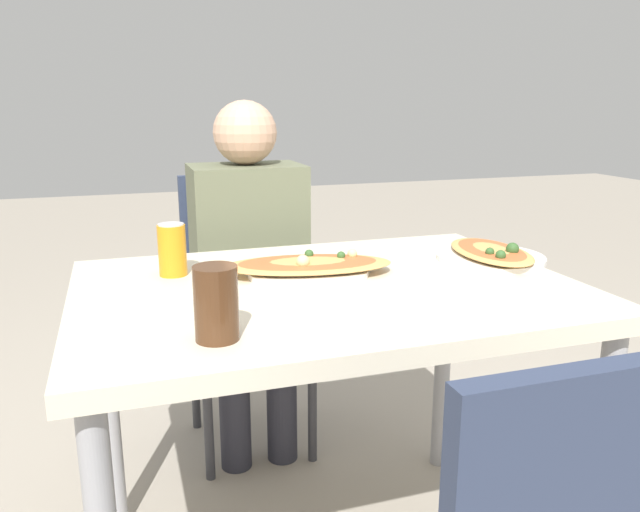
# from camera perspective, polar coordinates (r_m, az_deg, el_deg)

# --- Properties ---
(dining_table) EXTENTS (1.12, 0.80, 0.76)m
(dining_table) POSITION_cam_1_polar(r_m,az_deg,el_deg) (1.45, 0.70, -5.79)
(dining_table) COLOR beige
(dining_table) RESTS_ON ground_plane
(chair_far_seated) EXTENTS (0.40, 0.40, 0.92)m
(chair_far_seated) POSITION_cam_1_polar(r_m,az_deg,el_deg) (2.15, -6.99, -3.53)
(chair_far_seated) COLOR #2D3851
(chair_far_seated) RESTS_ON ground_plane
(person_seated) EXTENTS (0.35, 0.26, 1.17)m
(person_seated) POSITION_cam_1_polar(r_m,az_deg,el_deg) (2.00, -6.47, 0.09)
(person_seated) COLOR #2D2D38
(person_seated) RESTS_ON ground_plane
(pizza_main) EXTENTS (0.43, 0.29, 0.06)m
(pizza_main) POSITION_cam_1_polar(r_m,az_deg,el_deg) (1.50, -1.09, -0.98)
(pizza_main) COLOR white
(pizza_main) RESTS_ON dining_table
(soda_can) EXTENTS (0.07, 0.07, 0.12)m
(soda_can) POSITION_cam_1_polar(r_m,az_deg,el_deg) (1.52, -13.36, 0.56)
(soda_can) COLOR orange
(soda_can) RESTS_ON dining_table
(drink_glass) EXTENTS (0.08, 0.08, 0.13)m
(drink_glass) POSITION_cam_1_polar(r_m,az_deg,el_deg) (1.09, -9.47, -4.29)
(drink_glass) COLOR #4C2D19
(drink_glass) RESTS_ON dining_table
(pizza_second) EXTENTS (0.28, 0.34, 0.06)m
(pizza_second) POSITION_cam_1_polar(r_m,az_deg,el_deg) (1.68, 15.38, 0.19)
(pizza_second) COLOR white
(pizza_second) RESTS_ON dining_table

